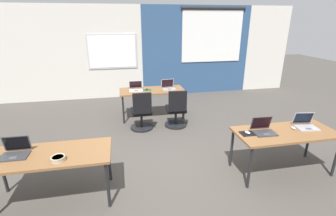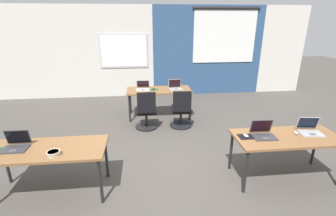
% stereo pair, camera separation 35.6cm
% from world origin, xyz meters
% --- Properties ---
extents(ground_plane, '(24.00, 24.00, 0.00)m').
position_xyz_m(ground_plane, '(0.00, 0.00, 0.00)').
color(ground_plane, '#47423D').
extents(back_wall_assembly, '(10.00, 0.27, 2.80)m').
position_xyz_m(back_wall_assembly, '(0.06, 4.19, 1.41)').
color(back_wall_assembly, silver).
rests_on(back_wall_assembly, ground).
extents(desk_near_left, '(1.60, 0.70, 0.72)m').
position_xyz_m(desk_near_left, '(-1.75, -0.60, 0.66)').
color(desk_near_left, brown).
rests_on(desk_near_left, ground).
extents(desk_near_right, '(1.60, 0.70, 0.72)m').
position_xyz_m(desk_near_right, '(1.75, -0.60, 0.66)').
color(desk_near_right, brown).
rests_on(desk_near_right, ground).
extents(desk_far_center, '(1.60, 0.70, 0.72)m').
position_xyz_m(desk_far_center, '(0.00, 2.20, 0.66)').
color(desk_far_center, brown).
rests_on(desk_far_center, ground).
extents(laptop_near_right_inner, '(0.34, 0.30, 0.23)m').
position_xyz_m(laptop_near_right_inner, '(1.38, -0.56, 0.77)').
color(laptop_near_right_inner, '#333338').
rests_on(laptop_near_right_inner, desk_near_right).
extents(mousepad_near_right_inner, '(0.22, 0.19, 0.00)m').
position_xyz_m(mousepad_near_right_inner, '(1.11, -0.55, 0.72)').
color(mousepad_near_right_inner, black).
rests_on(mousepad_near_right_inner, desk_near_right).
extents(mouse_near_right_inner, '(0.08, 0.11, 0.03)m').
position_xyz_m(mouse_near_right_inner, '(1.11, -0.55, 0.74)').
color(mouse_near_right_inner, silver).
rests_on(mouse_near_right_inner, mousepad_near_right_inner).
extents(laptop_far_left, '(0.34, 0.33, 0.22)m').
position_xyz_m(laptop_far_left, '(-0.40, 2.25, 0.77)').
color(laptop_far_left, silver).
rests_on(laptop_far_left, desk_far_center).
extents(mousepad_far_left, '(0.22, 0.19, 0.00)m').
position_xyz_m(mousepad_far_left, '(-0.13, 2.21, 0.72)').
color(mousepad_far_left, '#23512D').
rests_on(mousepad_far_left, desk_far_center).
extents(mouse_far_left, '(0.07, 0.11, 0.03)m').
position_xyz_m(mouse_far_left, '(-0.13, 2.21, 0.74)').
color(mouse_far_left, black).
rests_on(mouse_far_left, mousepad_far_left).
extents(chair_far_left, '(0.52, 0.55, 0.92)m').
position_xyz_m(chair_far_left, '(-0.34, 1.46, 0.38)').
color(chair_far_left, black).
rests_on(chair_far_left, ground).
extents(laptop_near_left_end, '(0.33, 0.28, 0.24)m').
position_xyz_m(laptop_near_left_end, '(-2.16, -0.54, 0.77)').
color(laptop_near_left_end, '#333338').
rests_on(laptop_near_left_end, desk_near_left).
extents(laptop_near_right_end, '(0.37, 0.34, 0.23)m').
position_xyz_m(laptop_near_right_end, '(2.16, -0.52, 0.77)').
color(laptop_near_right_end, '#9E9EA3').
rests_on(laptop_near_right_end, desk_near_right).
extents(mouse_near_right_end, '(0.07, 0.11, 0.03)m').
position_xyz_m(mouse_near_right_end, '(1.93, -0.53, 0.74)').
color(mouse_near_right_end, '#B2B2B7').
rests_on(mouse_near_right_end, desk_near_right).
extents(laptop_far_right, '(0.35, 0.30, 0.24)m').
position_xyz_m(laptop_far_right, '(0.42, 2.21, 0.77)').
color(laptop_far_right, '#9E9EA3').
rests_on(laptop_far_right, desk_far_center).
extents(chair_far_right, '(0.52, 0.55, 0.92)m').
position_xyz_m(chair_far_right, '(0.46, 1.46, 0.38)').
color(chair_far_right, black).
rests_on(chair_far_right, ground).
extents(snack_bowl, '(0.18, 0.18, 0.06)m').
position_xyz_m(snack_bowl, '(-1.58, -0.80, 0.76)').
color(snack_bowl, tan).
rests_on(snack_bowl, desk_near_left).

